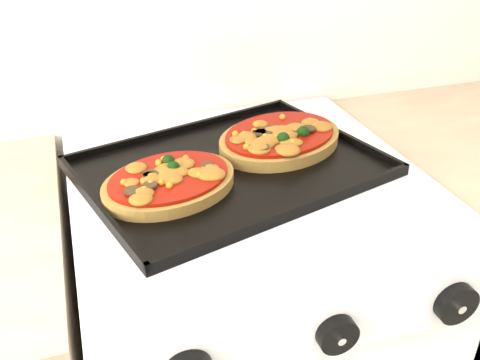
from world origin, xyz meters
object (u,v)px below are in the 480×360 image
object	(u,v)px
stove	(247,360)
pizza_right	(280,137)
baking_tray	(231,165)
pizza_left	(169,180)

from	to	relation	value
stove	pizza_right	world-z (taller)	pizza_right
baking_tray	pizza_right	world-z (taller)	pizza_right
stove	pizza_left	size ratio (longest dim) A/B	4.06
stove	pizza_left	xyz separation A→B (m)	(-0.14, -0.02, 0.48)
baking_tray	pizza_right	xyz separation A→B (m)	(0.11, 0.05, 0.02)
baking_tray	pizza_left	world-z (taller)	pizza_left
pizza_left	pizza_right	xyz separation A→B (m)	(0.23, 0.09, 0.00)
stove	pizza_left	world-z (taller)	pizza_left
baking_tray	pizza_left	distance (m)	0.12
stove	pizza_right	distance (m)	0.50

